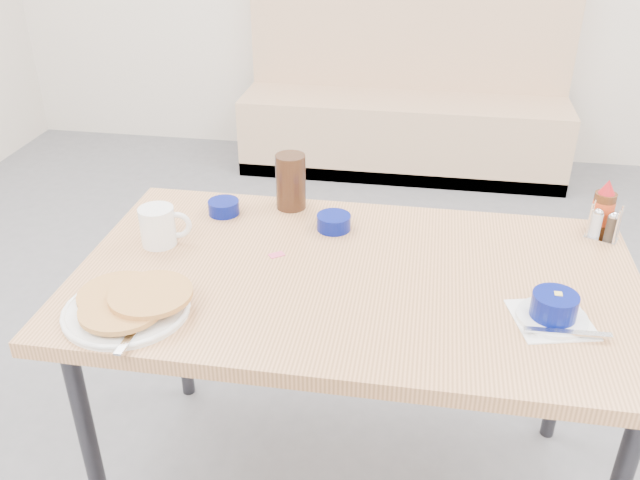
% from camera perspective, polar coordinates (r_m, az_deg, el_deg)
% --- Properties ---
extents(booth_bench, '(1.90, 0.56, 1.22)m').
position_cam_1_polar(booth_bench, '(4.18, 7.10, 10.79)').
color(booth_bench, tan).
rests_on(booth_bench, ground).
extents(dining_table, '(1.40, 0.80, 0.76)m').
position_cam_1_polar(dining_table, '(1.73, 2.96, -4.59)').
color(dining_table, tan).
rests_on(dining_table, ground).
extents(pancake_plate, '(0.29, 0.31, 0.05)m').
position_cam_1_polar(pancake_plate, '(1.60, -15.82, -5.24)').
color(pancake_plate, white).
rests_on(pancake_plate, dining_table).
extents(coffee_mug, '(0.14, 0.09, 0.11)m').
position_cam_1_polar(coffee_mug, '(1.85, -13.37, 1.18)').
color(coffee_mug, white).
rests_on(coffee_mug, dining_table).
extents(grits_setting, '(0.22, 0.20, 0.07)m').
position_cam_1_polar(grits_setting, '(1.60, 19.08, -5.57)').
color(grits_setting, white).
rests_on(grits_setting, dining_table).
extents(creamer_bowl, '(0.09, 0.09, 0.04)m').
position_cam_1_polar(creamer_bowl, '(1.99, -8.11, 2.74)').
color(creamer_bowl, '#040F65').
rests_on(creamer_bowl, dining_table).
extents(butter_bowl, '(0.09, 0.09, 0.04)m').
position_cam_1_polar(butter_bowl, '(1.89, 1.17, 1.50)').
color(butter_bowl, '#040F65').
rests_on(butter_bowl, dining_table).
extents(amber_tumbler, '(0.11, 0.11, 0.17)m').
position_cam_1_polar(amber_tumbler, '(1.98, -2.48, 4.94)').
color(amber_tumbler, '#321C10').
rests_on(amber_tumbler, dining_table).
extents(condiment_caddy, '(0.10, 0.08, 0.10)m').
position_cam_1_polar(condiment_caddy, '(1.99, 22.76, 1.03)').
color(condiment_caddy, silver).
rests_on(condiment_caddy, dining_table).
extents(syrup_bottle, '(0.06, 0.06, 0.16)m').
position_cam_1_polar(syrup_bottle, '(2.01, 22.72, 2.39)').
color(syrup_bottle, '#47230F').
rests_on(syrup_bottle, dining_table).
extents(sugar_wrapper, '(0.05, 0.04, 0.00)m').
position_cam_1_polar(sugar_wrapper, '(1.77, -3.67, -1.25)').
color(sugar_wrapper, '#DF4A71').
rests_on(sugar_wrapper, dining_table).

